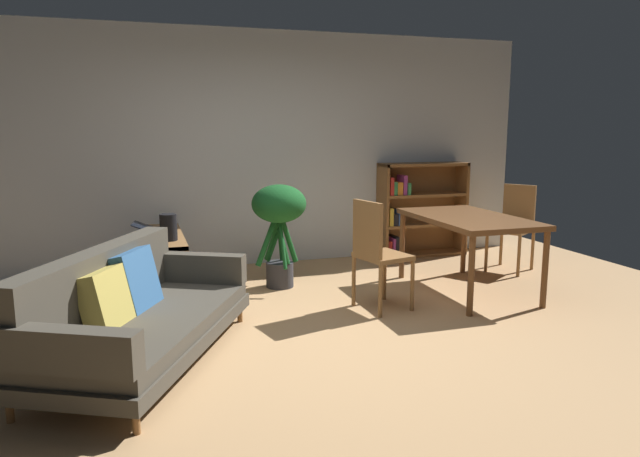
# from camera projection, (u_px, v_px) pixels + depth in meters

# --- Properties ---
(ground_plane) EXTENTS (8.16, 8.16, 0.00)m
(ground_plane) POSITION_uv_depth(u_px,v_px,m) (326.00, 339.00, 4.48)
(ground_plane) COLOR tan
(back_wall_panel) EXTENTS (6.80, 0.10, 2.70)m
(back_wall_panel) POSITION_uv_depth(u_px,v_px,m) (254.00, 149.00, 6.78)
(back_wall_panel) COLOR silver
(back_wall_panel) RESTS_ON ground_plane
(fabric_couch) EXTENTS (1.68, 2.17, 0.78)m
(fabric_couch) POSITION_uv_depth(u_px,v_px,m) (132.00, 312.00, 4.01)
(fabric_couch) COLOR brown
(fabric_couch) RESTS_ON ground_plane
(media_console) EXTENTS (0.39, 1.32, 0.57)m
(media_console) POSITION_uv_depth(u_px,v_px,m) (164.00, 263.00, 5.76)
(media_console) COLOR olive
(media_console) RESTS_ON ground_plane
(open_laptop) EXTENTS (0.42, 0.36, 0.09)m
(open_laptop) POSITION_uv_depth(u_px,v_px,m) (154.00, 228.00, 5.91)
(open_laptop) COLOR #333338
(open_laptop) RESTS_ON media_console
(desk_speaker) EXTENTS (0.16, 0.16, 0.25)m
(desk_speaker) POSITION_uv_depth(u_px,v_px,m) (169.00, 227.00, 5.40)
(desk_speaker) COLOR black
(desk_speaker) RESTS_ON media_console
(potted_floor_plant) EXTENTS (0.55, 0.59, 1.05)m
(potted_floor_plant) POSITION_uv_depth(u_px,v_px,m) (279.00, 215.00, 5.83)
(potted_floor_plant) COLOR #333338
(potted_floor_plant) RESTS_ON ground_plane
(dining_table) EXTENTS (0.85, 1.46, 0.75)m
(dining_table) POSITION_uv_depth(u_px,v_px,m) (468.00, 223.00, 5.67)
(dining_table) COLOR brown
(dining_table) RESTS_ON ground_plane
(dining_chair_near) EXTENTS (0.48, 0.51, 0.98)m
(dining_chair_near) POSITION_uv_depth(u_px,v_px,m) (376.00, 249.00, 5.12)
(dining_chair_near) COLOR olive
(dining_chair_near) RESTS_ON ground_plane
(dining_chair_far) EXTENTS (0.60, 0.59, 0.96)m
(dining_chair_far) POSITION_uv_depth(u_px,v_px,m) (514.00, 223.00, 6.59)
(dining_chair_far) COLOR olive
(dining_chair_far) RESTS_ON ground_plane
(bookshelf) EXTENTS (1.13, 0.33, 1.17)m
(bookshelf) POSITION_uv_depth(u_px,v_px,m) (416.00, 210.00, 7.35)
(bookshelf) COLOR brown
(bookshelf) RESTS_ON ground_plane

